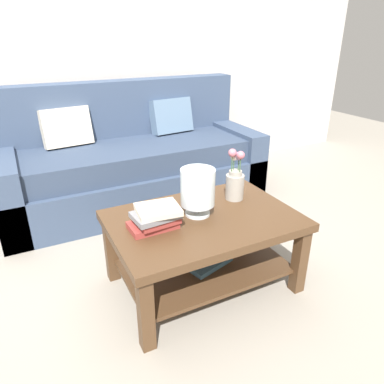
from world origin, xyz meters
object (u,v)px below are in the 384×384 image
at_px(couch, 133,162).
at_px(flower_pitcher, 235,181).
at_px(coffee_table, 203,237).
at_px(book_stack_main, 156,217).
at_px(glass_hurricane_vase, 198,189).

xyz_separation_m(couch, flower_pitcher, (0.27, -1.27, 0.24)).
distance_m(coffee_table, book_stack_main, 0.36).
bearing_deg(glass_hurricane_vase, book_stack_main, -171.38).
bearing_deg(coffee_table, glass_hurricane_vase, 107.82).
bearing_deg(coffee_table, book_stack_main, 178.83).
xyz_separation_m(couch, coffee_table, (-0.03, -1.41, -0.02)).
bearing_deg(flower_pitcher, coffee_table, -155.69).
bearing_deg(glass_hurricane_vase, coffee_table, -72.18).
height_order(couch, glass_hurricane_vase, couch).
height_order(coffee_table, book_stack_main, book_stack_main).
relative_size(couch, book_stack_main, 8.14).
bearing_deg(book_stack_main, flower_pitcher, 12.24).
bearing_deg(couch, flower_pitcher, -77.93).
height_order(book_stack_main, flower_pitcher, flower_pitcher).
xyz_separation_m(coffee_table, glass_hurricane_vase, (-0.02, 0.05, 0.30)).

